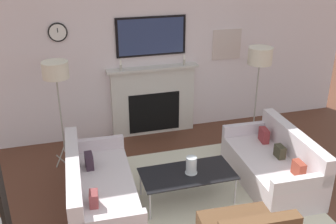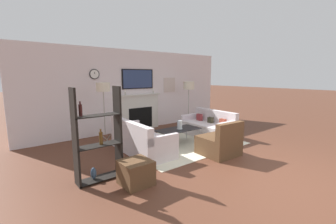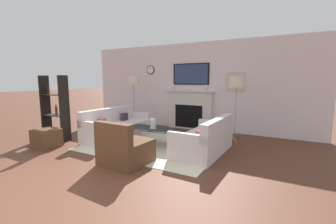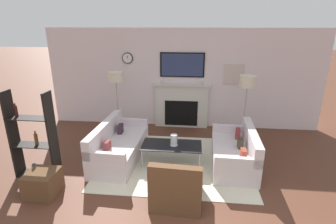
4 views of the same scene
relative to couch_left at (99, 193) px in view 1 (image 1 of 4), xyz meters
The scene contains 8 objects.
fireplace_wall 2.65m from the couch_left, 60.02° to the left, with size 7.50×0.28×2.70m.
area_rug 1.27m from the couch_left, ahead, with size 3.08×2.54×0.01m.
couch_left is the anchor object (origin of this frame).
couch_right 2.48m from the couch_left, ahead, with size 0.89×1.69×0.78m.
coffee_table 1.17m from the couch_left, ahead, with size 1.23×0.62×0.42m.
hurricane_candle 1.23m from the couch_left, ahead, with size 0.16×0.16×0.23m.
floor_lamp_left 1.81m from the couch_left, 105.54° to the left, with size 0.37×0.37×1.68m.
floor_lamp_right 3.33m from the couch_left, 24.26° to the left, with size 0.39×0.39×1.66m.
Camera 1 is at (-1.55, -1.30, 3.22)m, focal length 42.00 mm.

